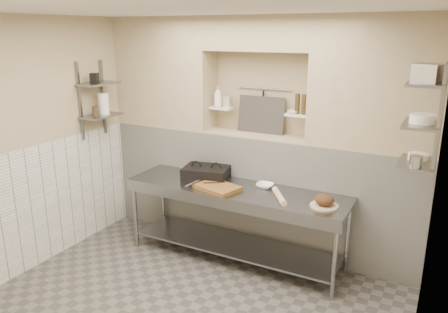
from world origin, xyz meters
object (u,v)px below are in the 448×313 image
Objects in this scene: prep_table at (235,209)px; bowl_alcove at (292,112)px; bread_loaf at (324,200)px; rolling_pin at (279,196)px; mixing_bowl at (265,186)px; bottle_soap at (218,97)px; cutting_board at (218,187)px; jug_left at (104,103)px; panini_press at (206,173)px.

prep_table is 1.30m from bowl_alcove.
rolling_pin is at bearing -177.18° from bread_loaf.
mixing_bowl is at bearing -115.03° from bowl_alcove.
bowl_alcove is at bearing 0.43° from bottle_soap.
prep_table is 5.43× the size of cutting_board.
bottle_soap reaches higher than jug_left.
bottle_soap is 0.98× the size of jug_left.
rolling_pin is 0.48m from bread_loaf.
jug_left is at bearing -173.15° from mixing_bowl.
mixing_bowl is 1.62× the size of bowl_alcove.
mixing_bowl is (0.75, 0.03, -0.05)m from panini_press.
panini_press is at bearing -83.21° from bottle_soap.
bread_loaf is 1.12m from bowl_alcove.
panini_press is 0.40m from cutting_board.
bowl_alcove is at bearing 46.52° from cutting_board.
jug_left is at bearing -164.98° from bowl_alcove.
bottle_soap is at bearing 118.08° from cutting_board.
cutting_board is at bearing -177.02° from bread_loaf.
bowl_alcove is 0.45× the size of jug_left.
bottle_soap reaches higher than bowl_alcove.
mixing_bowl is at bearing 162.70° from bread_loaf.
bread_loaf is at bearing -20.65° from bottle_soap.
prep_table is at bearing 2.34° from jug_left.
cutting_board is at bearing -176.92° from rolling_pin.
panini_press is 3.08× the size of mixing_bowl.
cutting_board is 2.44× the size of mixing_bowl.
bottle_soap is 1.45m from jug_left.
panini_press is at bearing 167.66° from rolling_pin.
bread_loaf is at bearing -17.30° from mixing_bowl.
bread_loaf is 2.97m from jug_left.
prep_table is 9.75× the size of jug_left.
prep_table is 13.27× the size of mixing_bowl.
bread_loaf reaches higher than mixing_bowl.
bottle_soap is 0.97m from bowl_alcove.
prep_table is 2.13m from jug_left.
bread_loaf is 0.74× the size of jug_left.
rolling_pin is at bearing -24.54° from panini_press.
cutting_board is 1.18m from bottle_soap.
bowl_alcove reaches higher than bread_loaf.
jug_left is at bearing -155.29° from bottle_soap.
jug_left is (-1.82, -0.07, 1.10)m from prep_table.
bottle_soap is (-0.35, 0.65, 0.92)m from cutting_board.
jug_left reaches higher than rolling_pin.
panini_press is (-0.46, 0.15, 0.33)m from prep_table.
panini_press is 1.05m from rolling_pin.
jug_left is (-2.28, -0.61, 0.01)m from bowl_alcove.
bowl_alcove is at bearing 134.67° from bread_loaf.
rolling_pin is 1.53m from bottle_soap.
bread_loaf is at bearing -19.79° from panini_press.
bread_loaf is 0.75× the size of bottle_soap.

